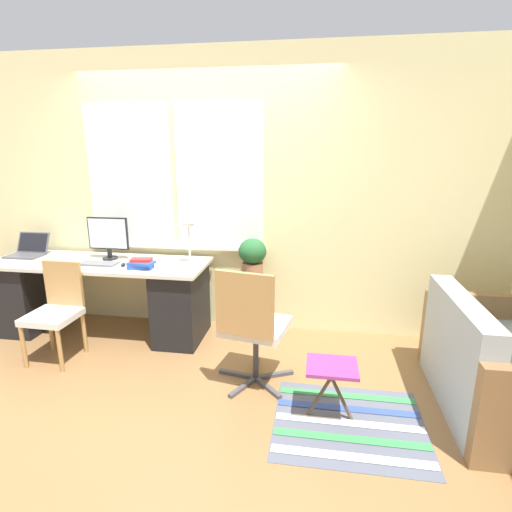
% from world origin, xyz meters
% --- Properties ---
extents(ground_plane, '(14.00, 14.00, 0.00)m').
position_xyz_m(ground_plane, '(0.00, 0.00, 0.00)').
color(ground_plane, olive).
extents(wall_back_with_window, '(9.00, 0.12, 2.70)m').
position_xyz_m(wall_back_with_window, '(-0.02, 0.76, 1.35)').
color(wall_back_with_window, beige).
rests_on(wall_back_with_window, ground_plane).
extents(desk, '(2.11, 0.68, 0.74)m').
position_xyz_m(desk, '(-1.00, 0.34, 0.40)').
color(desk, beige).
rests_on(desk, ground_plane).
extents(laptop, '(0.34, 0.30, 0.21)m').
position_xyz_m(laptop, '(-1.82, 0.44, 0.79)').
color(laptop, '#4C4C51').
rests_on(laptop, desk).
extents(monitor, '(0.40, 0.15, 0.41)m').
position_xyz_m(monitor, '(-0.93, 0.45, 0.97)').
color(monitor, black).
rests_on(monitor, desk).
extents(keyboard, '(0.35, 0.15, 0.02)m').
position_xyz_m(keyboard, '(-0.94, 0.24, 0.75)').
color(keyboard, slate).
rests_on(keyboard, desk).
extents(mouse, '(0.04, 0.06, 0.03)m').
position_xyz_m(mouse, '(-0.68, 0.22, 0.76)').
color(mouse, black).
rests_on(mouse, desk).
extents(desk_lamp, '(0.13, 0.13, 0.44)m').
position_xyz_m(desk_lamp, '(-0.10, 0.39, 1.07)').
color(desk_lamp, white).
rests_on(desk_lamp, desk).
extents(book_stack, '(0.23, 0.16, 0.09)m').
position_xyz_m(book_stack, '(-0.49, 0.18, 0.79)').
color(book_stack, '#2851B2').
rests_on(book_stack, desk).
extents(desk_chair_wooden, '(0.40, 0.41, 0.84)m').
position_xyz_m(desk_chair_wooden, '(-1.13, -0.17, 0.45)').
color(desk_chair_wooden, '#B2844C').
rests_on(desk_chair_wooden, ground_plane).
extents(office_chair_swivel, '(0.61, 0.61, 0.97)m').
position_xyz_m(office_chair_swivel, '(0.62, -0.35, 0.51)').
color(office_chair_swivel, '#47474C').
rests_on(office_chair_swivel, ground_plane).
extents(couch_loveseat, '(0.81, 1.28, 0.81)m').
position_xyz_m(couch_loveseat, '(2.36, -0.37, 0.29)').
color(couch_loveseat, '#9EA8B2').
rests_on(couch_loveseat, ground_plane).
extents(plant_stand, '(0.21, 0.21, 0.63)m').
position_xyz_m(plant_stand, '(0.47, 0.55, 0.53)').
color(plant_stand, '#333338').
rests_on(plant_stand, ground_plane).
extents(potted_plant, '(0.27, 0.27, 0.34)m').
position_xyz_m(potted_plant, '(0.47, 0.55, 0.81)').
color(potted_plant, '#9E6B4C').
rests_on(potted_plant, plant_stand).
extents(floor_rug_striped, '(1.00, 0.86, 0.01)m').
position_xyz_m(floor_rug_striped, '(1.34, -0.70, 0.00)').
color(floor_rug_striped, '#565B6B').
rests_on(floor_rug_striped, ground_plane).
extents(folding_stool, '(0.34, 0.29, 0.41)m').
position_xyz_m(folding_stool, '(1.21, -0.65, 0.35)').
color(folding_stool, '#93337A').
rests_on(folding_stool, ground_plane).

